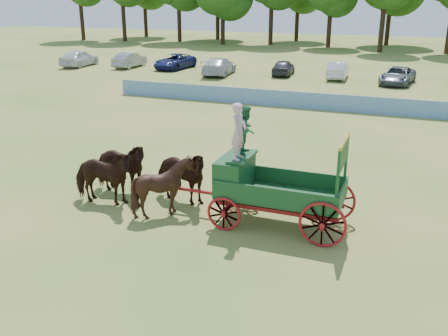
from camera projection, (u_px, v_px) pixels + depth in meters
ground at (201, 228)px, 15.54m from camera, size 160.00×160.00×0.00m
horse_lead_left at (102, 178)px, 16.96m from camera, size 2.41×1.29×1.96m
horse_lead_right at (120, 168)px, 17.93m from camera, size 2.33×1.09×1.96m
horse_wheel_left at (165, 187)px, 16.15m from camera, size 1.80×1.61×1.96m
horse_wheel_right at (180, 176)px, 17.12m from camera, size 2.48×1.49×1.96m
farm_dray at (258, 173)px, 15.42m from camera, size 5.99×2.00×3.87m
sponsor_banner at (300, 100)px, 31.55m from camera, size 26.00×0.08×1.05m
parked_cars at (375, 73)px, 40.85m from camera, size 57.22×7.43×1.65m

